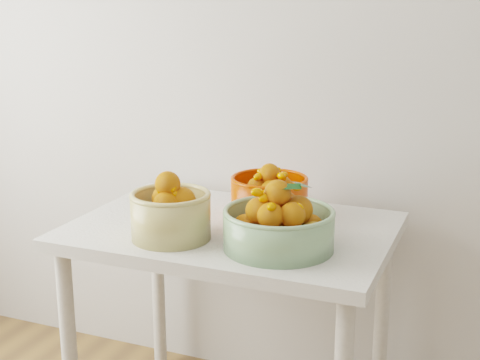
# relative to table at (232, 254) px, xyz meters

# --- Properties ---
(table) EXTENTS (1.00, 0.70, 0.75)m
(table) POSITION_rel_table_xyz_m (0.00, 0.00, 0.00)
(table) COLOR silver
(table) RESTS_ON ground
(bowl_cream) EXTENTS (0.30, 0.30, 0.21)m
(bowl_cream) POSITION_rel_table_xyz_m (-0.12, -0.18, 0.17)
(bowl_cream) COLOR tan
(bowl_cream) RESTS_ON table
(bowl_green) EXTENTS (0.38, 0.38, 0.21)m
(bowl_green) POSITION_rel_table_xyz_m (0.20, -0.14, 0.17)
(bowl_green) COLOR #82A87A
(bowl_green) RESTS_ON table
(bowl_orange) EXTENTS (0.34, 0.34, 0.18)m
(bowl_orange) POSITION_rel_table_xyz_m (0.08, 0.13, 0.17)
(bowl_orange) COLOR red
(bowl_orange) RESTS_ON table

